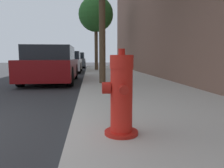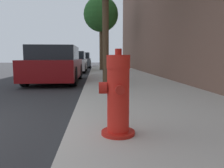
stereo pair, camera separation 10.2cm
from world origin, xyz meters
name	(u,v)px [view 1 (the left image)]	position (x,y,z in m)	size (l,w,h in m)	color
sidewalk_slab	(195,130)	(3.66, 0.00, 0.07)	(3.12, 40.00, 0.15)	#B7B2A8
fire_hydrant	(121,96)	(2.69, -0.24, 0.57)	(0.39, 0.38, 0.92)	red
parked_car_near	(52,65)	(0.88, 6.24, 0.69)	(1.84, 4.15, 1.41)	maroon
parked_car_mid	(68,62)	(0.94, 12.12, 0.66)	(1.75, 3.89, 1.36)	silver
parked_car_far	(75,60)	(1.03, 18.61, 0.70)	(1.86, 4.09, 1.43)	#4C5156
street_tree_far	(96,15)	(2.82, 12.48, 3.81)	(2.31, 2.31, 4.85)	brown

